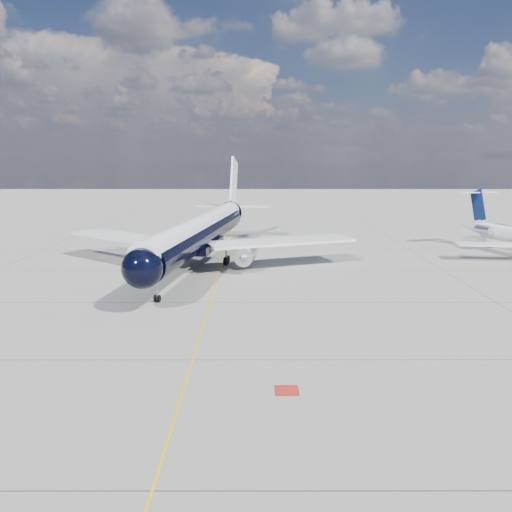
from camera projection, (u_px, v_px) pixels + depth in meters
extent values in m
plane|color=gray|center=(223.00, 262.00, 71.91)|extent=(320.00, 320.00, 0.00)
cube|color=#E9AE0C|center=(220.00, 270.00, 67.01)|extent=(0.16, 160.00, 0.01)
cube|color=maroon|center=(287.00, 390.00, 32.71)|extent=(1.60, 1.60, 0.01)
cylinder|color=black|center=(200.00, 234.00, 68.66)|extent=(10.12, 40.53, 4.04)
sphere|color=black|center=(142.00, 268.00, 48.06)|extent=(4.60, 4.60, 4.04)
cone|color=black|center=(235.00, 211.00, 92.73)|extent=(5.12, 7.97, 4.04)
cylinder|color=white|center=(200.00, 227.00, 68.46)|extent=(9.57, 42.49, 3.15)
cube|color=black|center=(141.00, 263.00, 47.74)|extent=(2.71, 1.65, 0.58)
cube|color=white|center=(128.00, 238.00, 72.05)|extent=(19.53, 16.46, 0.34)
cube|color=white|center=(281.00, 241.00, 68.74)|extent=(21.01, 11.75, 0.34)
cube|color=black|center=(200.00, 245.00, 68.95)|extent=(6.03, 11.18, 1.06)
cylinder|color=silver|center=(147.00, 251.00, 68.05)|extent=(3.10, 5.19, 2.38)
cylinder|color=silver|center=(246.00, 254.00, 66.01)|extent=(3.10, 5.19, 2.38)
sphere|color=gray|center=(141.00, 255.00, 65.89)|extent=(1.33, 1.33, 1.17)
sphere|color=gray|center=(244.00, 258.00, 63.84)|extent=(1.33, 1.33, 1.17)
cube|color=white|center=(147.00, 245.00, 68.10)|extent=(0.75, 3.40, 1.17)
cube|color=white|center=(247.00, 248.00, 66.05)|extent=(0.75, 3.40, 1.17)
cube|color=white|center=(234.00, 181.00, 91.14)|extent=(1.36, 6.71, 9.06)
cube|color=white|center=(235.00, 206.00, 92.56)|extent=(14.17, 5.46, 0.23)
cylinder|color=gray|center=(157.00, 290.00, 52.29)|extent=(0.22, 0.22, 2.23)
cylinder|color=black|center=(155.00, 298.00, 52.51)|extent=(0.30, 0.76, 0.74)
cylinder|color=black|center=(159.00, 298.00, 52.45)|extent=(0.30, 0.76, 0.74)
cylinder|color=gray|center=(180.00, 253.00, 71.31)|extent=(0.32, 0.32, 2.02)
cylinder|color=gray|center=(226.00, 255.00, 70.30)|extent=(0.32, 0.32, 2.02)
cylinder|color=black|center=(179.00, 260.00, 70.91)|extent=(0.65, 1.23, 1.17)
cylinder|color=black|center=(181.00, 258.00, 72.04)|extent=(0.65, 1.23, 1.17)
cylinder|color=black|center=(226.00, 261.00, 69.90)|extent=(0.65, 1.23, 1.17)
cylinder|color=black|center=(227.00, 260.00, 71.03)|extent=(0.65, 1.23, 1.17)
cone|color=white|center=(470.00, 225.00, 86.54)|extent=(3.98, 5.27, 2.53)
cube|color=white|center=(498.00, 245.00, 72.87)|extent=(12.02, 4.61, 0.21)
cylinder|color=silver|center=(484.00, 230.00, 81.13)|extent=(2.34, 3.30, 1.41)
cylinder|color=silver|center=(503.00, 229.00, 82.45)|extent=(2.34, 3.30, 1.41)
cube|color=white|center=(486.00, 230.00, 81.29)|extent=(1.39, 1.73, 0.17)
cube|color=white|center=(500.00, 229.00, 82.29)|extent=(1.39, 1.73, 0.17)
cube|color=#091540|center=(478.00, 206.00, 84.55)|extent=(1.55, 3.78, 5.74)
cube|color=white|center=(477.00, 192.00, 84.62)|extent=(7.69, 4.32, 0.15)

